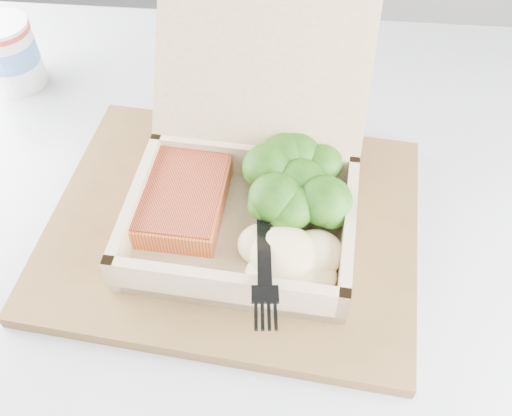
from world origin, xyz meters
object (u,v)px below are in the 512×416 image
at_px(serving_tray, 233,225).
at_px(paper_cup, 9,52).
at_px(cafe_table, 231,347).
at_px(takeout_container, 248,171).

xyz_separation_m(serving_tray, paper_cup, (-0.35, 0.09, 0.04)).
bearing_deg(serving_tray, cafe_table, -77.09).
bearing_deg(takeout_container, serving_tray, -111.69).
xyz_separation_m(cafe_table, serving_tray, (-0.01, 0.04, 0.20)).
relative_size(cafe_table, takeout_container, 3.55).
bearing_deg(takeout_container, cafe_table, -101.66).
distance_m(cafe_table, serving_tray, 0.20).
bearing_deg(paper_cup, serving_tray, -14.69).
xyz_separation_m(takeout_container, paper_cup, (-0.35, 0.06, -0.01)).
height_order(cafe_table, takeout_container, takeout_container).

